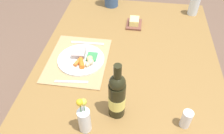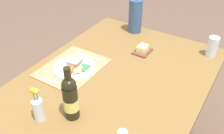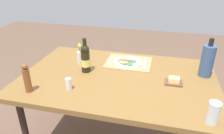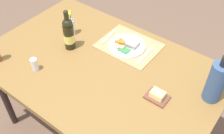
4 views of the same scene
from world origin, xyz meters
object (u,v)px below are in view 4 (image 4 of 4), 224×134
Objects in this scene: fork at (145,55)px; flower_vase at (71,25)px; dinner_plate at (127,45)px; knife at (109,36)px; cooler_bottle at (216,82)px; salt_shaker at (35,64)px; dining_table at (100,72)px; butter_dish at (157,96)px; wine_bottle at (69,34)px.

fork is 0.58m from flower_vase.
dinner_plate reaches higher than knife.
flower_vase is at bearing 2.21° from cooler_bottle.
flower_vase is (1.06, 0.04, -0.06)m from cooler_bottle.
cooler_bottle is at bearing -154.97° from salt_shaker.
cooler_bottle reaches higher than dining_table.
flower_vase is (0.41, 0.12, 0.06)m from dinner_plate.
knife is at bearing -25.93° from butter_dish.
knife is at bearing -107.06° from salt_shaker.
fork is (-0.15, -0.00, -0.01)m from dinner_plate.
salt_shaker is (0.30, 0.28, 0.10)m from dining_table.
cooler_bottle is at bearing 169.34° from fork.
knife is 0.83m from cooler_bottle.
butter_dish is at bearing -159.96° from salt_shaker.
fork is 1.18× the size of knife.
fork is 0.51m from cooler_bottle.
knife is 0.28m from flower_vase.
salt_shaker is 0.30× the size of wine_bottle.
cooler_bottle is (-0.82, 0.09, 0.12)m from knife.
fork reaches higher than dining_table.
flower_vase is at bearing 9.79° from fork.
flower_vase is (0.10, -0.12, -0.04)m from wine_bottle.
fork is 0.69× the size of wine_bottle.
fork is 1.55× the size of butter_dish.
cooler_bottle reaches higher than wine_bottle.
wine_bottle is (0.72, -0.03, 0.10)m from butter_dish.
cooler_bottle is at bearing -177.79° from flower_vase.
cooler_bottle is 1.09m from salt_shaker.
fork is 0.36m from butter_dish.
butter_dish reaches higher than dinner_plate.
dinner_plate is at bearing 169.52° from knife.
cooler_bottle reaches higher than flower_vase.
fork is at bearing 171.93° from knife.
dinner_plate is at bearing -6.58° from cooler_bottle.
butter_dish is at bearing 178.96° from dining_table.
dining_table is 9.08× the size of knife.
fork and knife have the same top height.
wine_bottle is (0.47, 0.24, 0.11)m from fork.
butter_dish is 0.83m from flower_vase.
cooler_bottle reaches higher than knife.
knife is at bearing -63.23° from dining_table.
salt_shaker is (0.34, 0.53, 0.03)m from dinner_plate.
flower_vase reaches higher than fork.
fork is 0.54m from wine_bottle.
salt_shaker is (0.98, 0.46, -0.09)m from cooler_bottle.
salt_shaker is at bearing 20.04° from butter_dish.
flower_vase reaches higher than knife.
flower_vase reaches higher than salt_shaker.
butter_dish is 1.47× the size of salt_shaker.
flower_vase is at bearing -10.35° from butter_dish.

